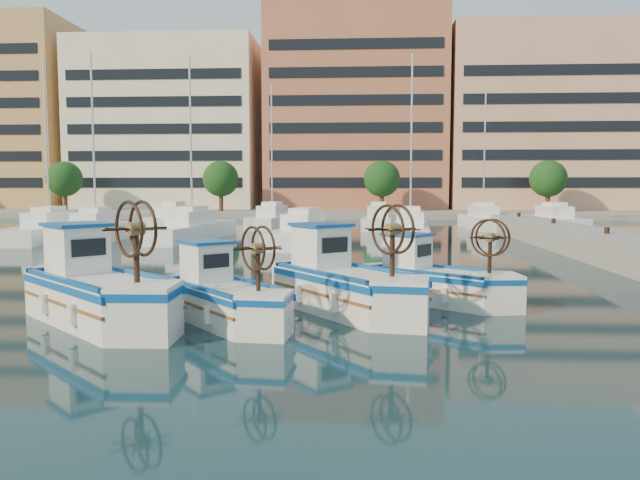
% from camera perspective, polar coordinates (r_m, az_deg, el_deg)
% --- Properties ---
extents(ground, '(300.00, 300.00, 0.00)m').
position_cam_1_polar(ground, '(16.24, -1.40, -7.25)').
color(ground, '#16363B').
rests_on(ground, ground).
extents(waterfront, '(180.00, 40.00, 25.60)m').
position_cam_1_polar(waterfront, '(81.60, 9.15, 10.32)').
color(waterfront, gray).
rests_on(waterfront, ground).
extents(yacht_marina, '(37.54, 23.64, 11.50)m').
position_cam_1_polar(yacht_marina, '(43.92, -2.22, 1.19)').
color(yacht_marina, white).
rests_on(yacht_marina, ground).
extents(fishing_boat_a, '(4.87, 4.76, 3.13)m').
position_cam_1_polar(fishing_boat_a, '(16.63, -19.70, -4.23)').
color(fishing_boat_a, white).
rests_on(fishing_boat_a, ground).
extents(fishing_boat_b, '(3.75, 4.03, 2.54)m').
position_cam_1_polar(fishing_boat_b, '(15.99, -8.84, -4.94)').
color(fishing_boat_b, white).
rests_on(fishing_boat_b, ground).
extents(fishing_boat_c, '(4.31, 4.84, 3.00)m').
position_cam_1_polar(fishing_boat_c, '(17.09, 2.15, -3.81)').
color(fishing_boat_c, white).
rests_on(fishing_boat_c, ground).
extents(fishing_boat_d, '(4.08, 3.70, 2.54)m').
position_cam_1_polar(fishing_boat_d, '(18.72, 10.40, -3.51)').
color(fishing_boat_d, white).
rests_on(fishing_boat_d, ground).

